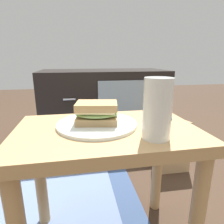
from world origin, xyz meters
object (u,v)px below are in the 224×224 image
(coaster, at_px, (159,118))
(plate, at_px, (97,124))
(paper_bag, at_px, (172,146))
(sandwich_front, at_px, (97,113))
(beer_glass, at_px, (157,111))
(tv_cabinet, at_px, (104,106))

(coaster, bearing_deg, plate, -171.61)
(coaster, distance_m, paper_bag, 0.56)
(plate, bearing_deg, coaster, 8.39)
(sandwich_front, xyz_separation_m, paper_bag, (0.50, 0.41, -0.35))
(sandwich_front, bearing_deg, beer_glass, -41.35)
(sandwich_front, relative_size, coaster, 1.70)
(tv_cabinet, distance_m, coaster, 0.91)
(plate, relative_size, sandwich_front, 1.68)
(tv_cabinet, relative_size, coaster, 10.84)
(plate, distance_m, coaster, 0.23)
(plate, height_order, coaster, plate)
(tv_cabinet, bearing_deg, plate, -99.54)
(coaster, height_order, paper_bag, coaster)
(tv_cabinet, distance_m, sandwich_front, 0.96)
(sandwich_front, height_order, beer_glass, beer_glass)
(sandwich_front, xyz_separation_m, beer_glass, (0.14, -0.13, 0.03))
(plate, xyz_separation_m, beer_glass, (0.14, -0.13, 0.07))
(tv_cabinet, bearing_deg, coaster, -85.32)
(tv_cabinet, height_order, paper_bag, tv_cabinet)
(plate, xyz_separation_m, paper_bag, (0.50, 0.41, -0.31))
(paper_bag, bearing_deg, coaster, -125.65)
(sandwich_front, height_order, coaster, sandwich_front)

